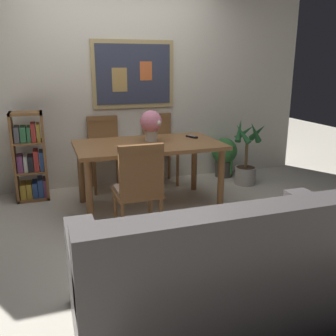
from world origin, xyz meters
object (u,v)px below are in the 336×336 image
at_px(dining_chair_far_right, 159,143).
at_px(bookshelf, 31,160).
at_px(flower_vase, 151,123).
at_px(leather_couch, 224,274).
at_px(potted_ivy, 224,155).
at_px(dining_chair_far_left, 105,147).
at_px(potted_palm, 246,160).
at_px(dining_chair_near_left, 139,185).
at_px(dining_table, 148,151).
at_px(tv_remote, 192,137).

distance_m(dining_chair_far_right, bookshelf, 1.61).
xyz_separation_m(dining_chair_far_right, flower_vase, (-0.32, -0.75, 0.38)).
height_order(leather_couch, potted_ivy, leather_couch).
bearing_deg(bookshelf, potted_ivy, 2.18).
xyz_separation_m(dining_chair_far_left, potted_palm, (1.78, -0.44, -0.21)).
bearing_deg(dining_chair_far_left, potted_ivy, -1.32).
xyz_separation_m(dining_chair_near_left, potted_palm, (1.74, 1.17, -0.21)).
relative_size(leather_couch, potted_palm, 2.08).
xyz_separation_m(dining_table, dining_chair_near_left, (-0.31, -0.80, -0.10)).
xyz_separation_m(dining_chair_far_right, bookshelf, (-1.60, -0.15, -0.07)).
relative_size(leather_couch, bookshelf, 1.76).
distance_m(dining_table, dining_chair_far_left, 0.88).
xyz_separation_m(leather_couch, potted_ivy, (1.40, 2.75, 0.00)).
distance_m(dining_chair_far_right, flower_vase, 0.90).
bearing_deg(leather_couch, dining_table, 87.46).
distance_m(potted_ivy, potted_palm, 0.42).
bearing_deg(dining_table, tv_remote, 13.25).
distance_m(dining_chair_near_left, tv_remote, 1.29).
relative_size(dining_chair_near_left, tv_remote, 5.66).
xyz_separation_m(bookshelf, potted_ivy, (2.54, 0.10, -0.16)).
bearing_deg(dining_chair_far_left, potted_palm, -13.85).
relative_size(potted_palm, tv_remote, 5.38).
bearing_deg(dining_chair_far_left, leather_couch, -84.72).
bearing_deg(leather_couch, tv_remote, 73.03).
bearing_deg(tv_remote, flower_vase, -173.23).
relative_size(leather_couch, potted_ivy, 3.29).
bearing_deg(leather_couch, bookshelf, 113.21).
relative_size(bookshelf, potted_ivy, 1.88).
xyz_separation_m(potted_ivy, flower_vase, (-1.26, -0.70, 0.61)).
bearing_deg(flower_vase, bookshelf, 154.80).
bearing_deg(leather_couch, potted_ivy, 62.94).
xyz_separation_m(dining_table, potted_palm, (1.43, 0.37, -0.31)).
relative_size(dining_chair_near_left, potted_ivy, 1.67).
height_order(dining_table, potted_palm, potted_palm).
bearing_deg(potted_ivy, dining_chair_far_left, 178.68).
bearing_deg(bookshelf, dining_table, -28.80).
bearing_deg(potted_ivy, bookshelf, -177.82).
bearing_deg(potted_palm, dining_table, -165.51).
bearing_deg(potted_palm, dining_chair_far_right, 156.95).
xyz_separation_m(dining_chair_far_left, potted_ivy, (1.66, -0.04, -0.23)).
relative_size(leather_couch, tv_remote, 11.20).
relative_size(dining_chair_far_right, potted_palm, 1.05).
bearing_deg(dining_chair_near_left, dining_table, 68.69).
bearing_deg(leather_couch, dining_chair_far_left, 95.28).
bearing_deg(flower_vase, dining_chair_near_left, -112.82).
bearing_deg(dining_chair_far_right, leather_couch, -99.43).
bearing_deg(tv_remote, dining_chair_far_left, 143.05).
bearing_deg(potted_palm, tv_remote, -164.74).
relative_size(dining_table, potted_palm, 1.79).
distance_m(dining_chair_far_left, flower_vase, 0.92).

